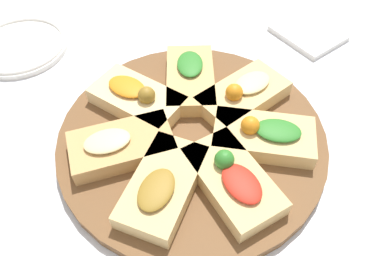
# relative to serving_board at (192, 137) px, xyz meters

# --- Properties ---
(ground_plane) EXTENTS (3.00, 3.00, 0.00)m
(ground_plane) POSITION_rel_serving_board_xyz_m (0.00, 0.00, -0.01)
(ground_plane) COLOR silver
(serving_board) EXTENTS (0.44, 0.44, 0.02)m
(serving_board) POSITION_rel_serving_board_xyz_m (0.00, 0.00, 0.00)
(serving_board) COLOR brown
(serving_board) RESTS_ON ground_plane
(focaccia_slice_0) EXTENTS (0.16, 0.17, 0.04)m
(focaccia_slice_0) POSITION_rel_serving_board_xyz_m (0.07, 0.09, 0.03)
(focaccia_slice_0) COLOR tan
(focaccia_slice_0) RESTS_ON serving_board
(focaccia_slice_1) EXTENTS (0.12, 0.17, 0.04)m
(focaccia_slice_1) POSITION_rel_serving_board_xyz_m (-0.03, 0.11, 0.03)
(focaccia_slice_1) COLOR #DBB775
(focaccia_slice_1) RESTS_ON serving_board
(focaccia_slice_2) EXTENTS (0.18, 0.14, 0.05)m
(focaccia_slice_2) POSITION_rel_serving_board_xyz_m (-0.10, 0.05, 0.03)
(focaccia_slice_2) COLOR #DBB775
(focaccia_slice_2) RESTS_ON serving_board
(focaccia_slice_3) EXTENTS (0.18, 0.14, 0.05)m
(focaccia_slice_3) POSITION_rel_serving_board_xyz_m (-0.10, -0.05, 0.03)
(focaccia_slice_3) COLOR #DBB775
(focaccia_slice_3) RESTS_ON serving_board
(focaccia_slice_4) EXTENTS (0.12, 0.17, 0.05)m
(focaccia_slice_4) POSITION_rel_serving_board_xyz_m (-0.03, -0.11, 0.03)
(focaccia_slice_4) COLOR #DBB775
(focaccia_slice_4) RESTS_ON serving_board
(focaccia_slice_5) EXTENTS (0.16, 0.18, 0.04)m
(focaccia_slice_5) POSITION_rel_serving_board_xyz_m (0.07, -0.09, 0.03)
(focaccia_slice_5) COLOR tan
(focaccia_slice_5) RESTS_ON serving_board
(focaccia_slice_6) EXTENTS (0.16, 0.09, 0.05)m
(focaccia_slice_6) POSITION_rel_serving_board_xyz_m (0.11, 0.00, 0.03)
(focaccia_slice_6) COLOR #E5C689
(focaccia_slice_6) RESTS_ON serving_board
(plate_right) EXTENTS (0.19, 0.19, 0.02)m
(plate_right) POSITION_rel_serving_board_xyz_m (0.43, -0.00, -0.00)
(plate_right) COLOR white
(plate_right) RESTS_ON ground_plane
(napkin_stack) EXTENTS (0.16, 0.15, 0.01)m
(napkin_stack) POSITION_rel_serving_board_xyz_m (-0.04, -0.38, -0.00)
(napkin_stack) COLOR white
(napkin_stack) RESTS_ON ground_plane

